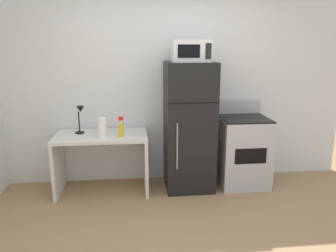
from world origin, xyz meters
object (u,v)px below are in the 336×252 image
Objects in this scene: refrigerator at (189,127)px; microwave at (191,51)px; desk at (102,152)px; paper_towel_roll at (102,128)px; spray_bottle at (121,129)px; coffee_mug at (102,128)px; desk_lamp at (80,115)px; oven_range at (243,151)px.

microwave is (0.00, -0.02, 0.95)m from refrigerator.
paper_towel_roll reaches higher than desk.
paper_towel_roll is at bearing -178.76° from spray_bottle.
desk is 0.31m from coffee_mug.
desk is 0.70× the size of refrigerator.
desk is 1.67m from microwave.
refrigerator is at bearing -7.26° from coffee_mug.
desk_lamp is 1.38m from refrigerator.
refrigerator is at bearing 90.32° from microwave.
paper_towel_roll is at bearing -175.55° from oven_range.
microwave is at bearing -177.69° from oven_range.
desk_lamp is 1.47× the size of paper_towel_roll.
refrigerator reaches higher than coffee_mug.
coffee_mug is 1.13m from refrigerator.
coffee_mug is 0.06× the size of refrigerator.
desk_lamp reaches higher than spray_bottle.
refrigerator is 3.56× the size of microwave.
paper_towel_roll is at bearing -34.81° from desk_lamp.
oven_range is at bearing 4.90° from spray_bottle.
coffee_mug is at bearing 175.85° from oven_range.
spray_bottle is at bearing -46.13° from coffee_mug.
refrigerator is 0.95m from microwave.
paper_towel_roll is 0.96× the size of spray_bottle.
spray_bottle is 0.23× the size of oven_range.
paper_towel_roll is 1.10m from refrigerator.
desk is 1.85m from oven_range.
spray_bottle is (0.51, -0.19, -0.14)m from desk_lamp.
refrigerator is 0.81m from oven_range.
desk is at bearing -88.33° from coffee_mug.
desk is at bearing -16.19° from desk_lamp.
microwave is at bearing 5.88° from paper_towel_roll.
microwave is at bearing -89.68° from refrigerator.
spray_bottle is 0.38m from coffee_mug.
desk_lamp is 0.33m from coffee_mug.
refrigerator is (1.12, -0.14, 0.02)m from coffee_mug.
oven_range is at bearing 0.66° from refrigerator.
spray_bottle is at bearing 1.24° from paper_towel_roll.
coffee_mug is 0.21× the size of microwave.
spray_bottle is at bearing -24.80° from desk.
desk is 3.25× the size of desk_lamp.
refrigerator is at bearing 0.51° from desk.
desk_lamp reaches higher than coffee_mug.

